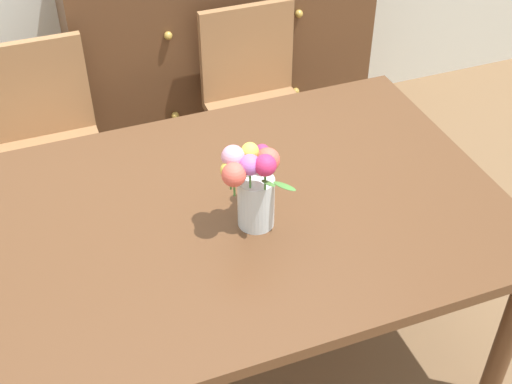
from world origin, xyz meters
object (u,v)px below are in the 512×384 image
at_px(dresser, 220,58).
at_px(chair_right, 256,97).
at_px(flower_vase, 253,183).
at_px(dining_table, 224,230).
at_px(chair_left, 47,139).

bearing_deg(dresser, chair_right, -86.88).
distance_m(chair_right, flower_vase, 1.12).
bearing_deg(flower_vase, dining_table, 129.73).
bearing_deg(flower_vase, chair_right, 68.81).
height_order(dining_table, chair_right, chair_right).
bearing_deg(chair_left, flower_vase, 117.68).
bearing_deg(dresser, flower_vase, -104.29).
relative_size(chair_right, flower_vase, 3.11).
distance_m(dining_table, chair_right, 1.02).
height_order(dining_table, chair_left, chair_left).
xyz_separation_m(dining_table, chair_right, (0.45, 0.91, -0.13)).
distance_m(chair_right, dresser, 0.43).
relative_size(dining_table, chair_left, 1.95).
bearing_deg(chair_left, dining_table, 116.43).
distance_m(dining_table, dresser, 1.40).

